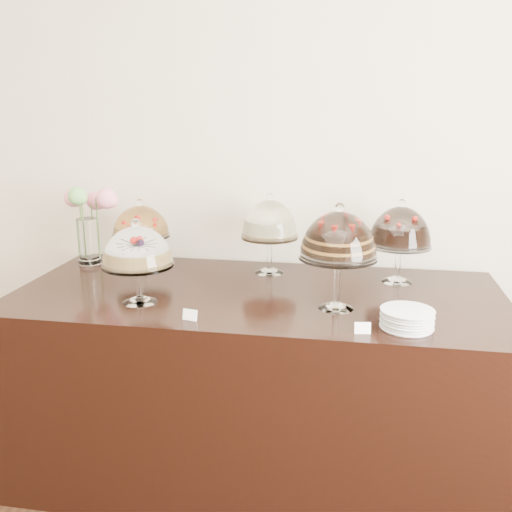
% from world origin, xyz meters
% --- Properties ---
extents(wall_back, '(5.00, 0.04, 3.00)m').
position_xyz_m(wall_back, '(0.00, 3.00, 1.50)').
color(wall_back, beige).
rests_on(wall_back, ground).
extents(display_counter, '(2.20, 1.00, 0.90)m').
position_xyz_m(display_counter, '(0.21, 2.45, 0.45)').
color(display_counter, black).
rests_on(display_counter, ground).
extents(cake_stand_sugar_sponge, '(0.30, 0.30, 0.37)m').
position_xyz_m(cake_stand_sugar_sponge, '(-0.26, 2.22, 1.13)').
color(cake_stand_sugar_sponge, white).
rests_on(cake_stand_sugar_sponge, display_counter).
extents(cake_stand_choco_layer, '(0.32, 0.32, 0.45)m').
position_xyz_m(cake_stand_choco_layer, '(0.57, 2.29, 1.20)').
color(cake_stand_choco_layer, white).
rests_on(cake_stand_choco_layer, display_counter).
extents(cake_stand_cheesecake, '(0.29, 0.29, 0.41)m').
position_xyz_m(cake_stand_cheesecake, '(0.22, 2.76, 1.16)').
color(cake_stand_cheesecake, white).
rests_on(cake_stand_cheesecake, display_counter).
extents(cake_stand_dark_choco, '(0.30, 0.30, 0.40)m').
position_xyz_m(cake_stand_dark_choco, '(0.84, 2.71, 1.15)').
color(cake_stand_dark_choco, white).
rests_on(cake_stand_dark_choco, display_counter).
extents(cake_stand_fruit_tart, '(0.29, 0.29, 0.36)m').
position_xyz_m(cake_stand_fruit_tart, '(-0.44, 2.73, 1.13)').
color(cake_stand_fruit_tart, white).
rests_on(cake_stand_fruit_tart, display_counter).
extents(flower_vase, '(0.30, 0.29, 0.42)m').
position_xyz_m(flower_vase, '(-0.74, 2.76, 1.15)').
color(flower_vase, white).
rests_on(flower_vase, display_counter).
extents(plate_stack, '(0.20, 0.20, 0.07)m').
position_xyz_m(plate_stack, '(0.84, 2.12, 0.94)').
color(plate_stack, silver).
rests_on(plate_stack, display_counter).
extents(price_card_left, '(0.06, 0.03, 0.04)m').
position_xyz_m(price_card_left, '(0.01, 2.05, 0.92)').
color(price_card_left, white).
rests_on(price_card_left, display_counter).
extents(price_card_right, '(0.06, 0.02, 0.04)m').
position_xyz_m(price_card_right, '(0.68, 2.03, 0.92)').
color(price_card_right, white).
rests_on(price_card_right, display_counter).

